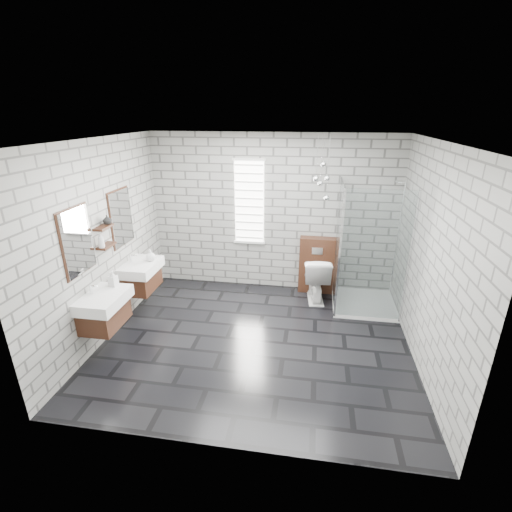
% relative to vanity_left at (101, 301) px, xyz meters
% --- Properties ---
extents(floor, '(4.20, 3.60, 0.02)m').
position_rel_vanity_left_xyz_m(floor, '(1.91, 0.55, -0.77)').
color(floor, black).
rests_on(floor, ground).
extents(ceiling, '(4.20, 3.60, 0.02)m').
position_rel_vanity_left_xyz_m(ceiling, '(1.91, 0.55, 1.95)').
color(ceiling, white).
rests_on(ceiling, wall_back).
extents(wall_back, '(4.20, 0.02, 2.70)m').
position_rel_vanity_left_xyz_m(wall_back, '(1.91, 2.36, 0.59)').
color(wall_back, '#969591').
rests_on(wall_back, floor).
extents(wall_front, '(4.20, 0.02, 2.70)m').
position_rel_vanity_left_xyz_m(wall_front, '(1.91, -1.26, 0.59)').
color(wall_front, '#969591').
rests_on(wall_front, floor).
extents(wall_left, '(0.02, 3.60, 2.70)m').
position_rel_vanity_left_xyz_m(wall_left, '(-0.20, 0.55, 0.59)').
color(wall_left, '#969591').
rests_on(wall_left, floor).
extents(wall_right, '(0.02, 3.60, 2.70)m').
position_rel_vanity_left_xyz_m(wall_right, '(4.02, 0.55, 0.59)').
color(wall_right, '#969591').
rests_on(wall_right, floor).
extents(vanity_left, '(0.47, 0.70, 1.57)m').
position_rel_vanity_left_xyz_m(vanity_left, '(0.00, 0.00, 0.00)').
color(vanity_left, '#3F2113').
rests_on(vanity_left, wall_left).
extents(vanity_right, '(0.47, 0.70, 1.57)m').
position_rel_vanity_left_xyz_m(vanity_right, '(0.00, 1.07, 0.00)').
color(vanity_right, '#3F2113').
rests_on(vanity_right, wall_left).
extents(shelf_lower, '(0.14, 0.30, 0.03)m').
position_rel_vanity_left_xyz_m(shelf_lower, '(-0.12, 0.50, 0.56)').
color(shelf_lower, '#3F2113').
rests_on(shelf_lower, wall_left).
extents(shelf_upper, '(0.14, 0.30, 0.03)m').
position_rel_vanity_left_xyz_m(shelf_upper, '(-0.12, 0.50, 0.82)').
color(shelf_upper, '#3F2113').
rests_on(shelf_upper, wall_left).
extents(window, '(0.56, 0.05, 1.48)m').
position_rel_vanity_left_xyz_m(window, '(1.51, 2.33, 0.79)').
color(window, white).
rests_on(window, wall_back).
extents(cistern_panel, '(0.60, 0.20, 1.00)m').
position_rel_vanity_left_xyz_m(cistern_panel, '(2.71, 2.25, -0.26)').
color(cistern_panel, '#3F2113').
rests_on(cistern_panel, floor).
extents(flush_plate, '(0.18, 0.01, 0.12)m').
position_rel_vanity_left_xyz_m(flush_plate, '(2.71, 2.14, 0.04)').
color(flush_plate, silver).
rests_on(flush_plate, cistern_panel).
extents(shower_enclosure, '(1.00, 1.00, 2.03)m').
position_rel_vanity_left_xyz_m(shower_enclosure, '(3.41, 1.73, -0.25)').
color(shower_enclosure, white).
rests_on(shower_enclosure, floor).
extents(pendant_cluster, '(0.27, 0.22, 0.97)m').
position_rel_vanity_left_xyz_m(pendant_cluster, '(2.71, 1.93, 1.28)').
color(pendant_cluster, silver).
rests_on(pendant_cluster, ceiling).
extents(toilet, '(0.51, 0.80, 0.78)m').
position_rel_vanity_left_xyz_m(toilet, '(2.71, 1.96, -0.37)').
color(toilet, white).
rests_on(toilet, floor).
extents(soap_bottle_a, '(0.11, 0.11, 0.22)m').
position_rel_vanity_left_xyz_m(soap_bottle_a, '(0.05, 0.26, 0.20)').
color(soap_bottle_a, '#B2B2B2').
rests_on(soap_bottle_a, vanity_left).
extents(soap_bottle_b, '(0.19, 0.19, 0.18)m').
position_rel_vanity_left_xyz_m(soap_bottle_b, '(0.17, 1.17, 0.18)').
color(soap_bottle_b, '#B2B2B2').
rests_on(soap_bottle_b, vanity_right).
extents(soap_bottle_c, '(0.09, 0.09, 0.21)m').
position_rel_vanity_left_xyz_m(soap_bottle_c, '(-0.11, 0.38, 0.68)').
color(soap_bottle_c, '#B2B2B2').
rests_on(soap_bottle_c, shelf_lower).
extents(vase, '(0.15, 0.15, 0.12)m').
position_rel_vanity_left_xyz_m(vase, '(-0.11, 0.59, 0.90)').
color(vase, '#B2B2B2').
rests_on(vase, shelf_upper).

